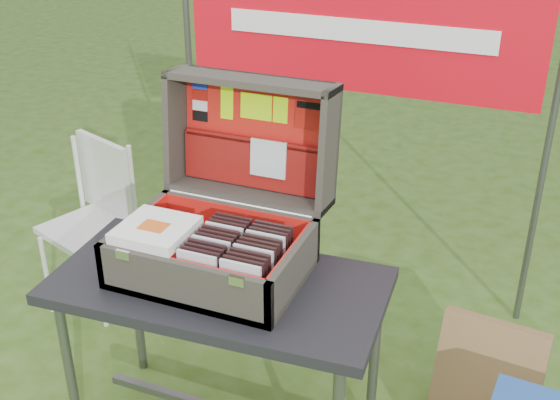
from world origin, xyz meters
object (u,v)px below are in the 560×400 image
at_px(table, 222,363).
at_px(chair, 88,230).
at_px(suitcase, 217,189).
at_px(cardboard_box, 488,372).

height_order(table, chair, chair).
relative_size(suitcase, cardboard_box, 1.47).
bearing_deg(table, suitcase, 108.13).
distance_m(suitcase, chair, 1.21).
bearing_deg(chair, suitcase, -6.44).
xyz_separation_m(table, suitcase, (-0.04, 0.09, 0.65)).
xyz_separation_m(table, cardboard_box, (0.89, 0.48, -0.14)).
bearing_deg(table, cardboard_box, 25.28).
relative_size(suitcase, chair, 0.78).
bearing_deg(suitcase, chair, 153.40).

